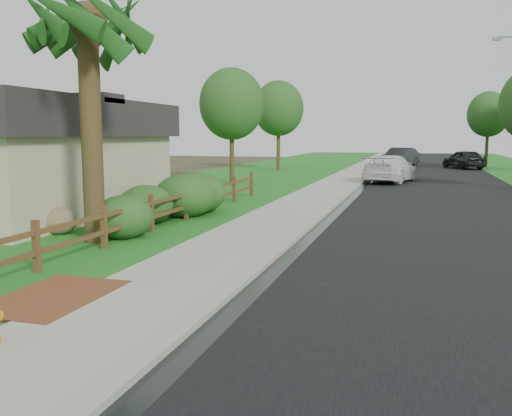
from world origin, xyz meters
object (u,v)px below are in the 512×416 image
(ranch_fence, at_px, (170,206))
(dark_car_mid, at_px, (464,159))
(white_suv, at_px, (390,169))
(palm_tree, at_px, (87,19))

(ranch_fence, relative_size, dark_car_mid, 3.69)
(white_suv, height_order, dark_car_mid, white_suv)
(white_suv, bearing_deg, palm_tree, 85.56)
(palm_tree, bearing_deg, ranch_fence, 76.43)
(palm_tree, distance_m, dark_car_mid, 38.07)
(ranch_fence, xyz_separation_m, dark_car_mid, (10.80, 33.08, 0.18))
(ranch_fence, height_order, dark_car_mid, dark_car_mid)
(palm_tree, relative_size, dark_car_mid, 1.44)
(ranch_fence, distance_m, palm_tree, 5.74)
(palm_tree, distance_m, white_suv, 22.32)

